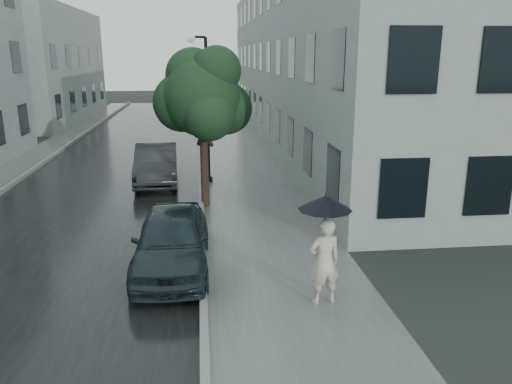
{
  "coord_description": "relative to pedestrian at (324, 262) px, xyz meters",
  "views": [
    {
      "loc": [
        -1.53,
        -9.69,
        4.73
      ],
      "look_at": [
        -0.16,
        2.62,
        1.3
      ],
      "focal_mm": 35.0,
      "sensor_mm": 36.0,
      "label": 1
    }
  ],
  "objects": [
    {
      "name": "building_far_b",
      "position": [
        -14.54,
        31.0,
        3.13
      ],
      "size": [
        7.02,
        18.0,
        8.0
      ],
      "color": "gray",
      "rests_on": "ground"
    },
    {
      "name": "sidewalk_far",
      "position": [
        -10.26,
        13.0,
        -0.87
      ],
      "size": [
        1.7,
        60.0,
        0.01
      ],
      "primitive_type": "cube",
      "color": "#4C5451",
      "rests_on": "ground"
    },
    {
      "name": "car_far",
      "position": [
        -4.01,
        10.22,
        -0.15
      ],
      "size": [
        1.73,
        4.45,
        1.44
      ],
      "primitive_type": "imported",
      "rotation": [
        0.0,
        0.0,
        0.05
      ],
      "color": "#222527",
      "rests_on": "ground"
    },
    {
      "name": "ground",
      "position": [
        -0.76,
        1.0,
        -0.87
      ],
      "size": [
        120.0,
        120.0,
        0.0
      ],
      "primitive_type": "plane",
      "color": "black",
      "rests_on": "ground"
    },
    {
      "name": "kerb_far",
      "position": [
        -9.34,
        13.0,
        -0.8
      ],
      "size": [
        0.15,
        60.0,
        0.15
      ],
      "primitive_type": "cube",
      "color": "slate",
      "rests_on": "ground"
    },
    {
      "name": "asphalt_road",
      "position": [
        -5.84,
        13.0,
        -0.87
      ],
      "size": [
        6.85,
        60.0,
        0.0
      ],
      "primitive_type": "cube",
      "color": "black",
      "rests_on": "ground"
    },
    {
      "name": "lamp_post",
      "position": [
        -2.17,
        9.95,
        2.22
      ],
      "size": [
        0.82,
        0.47,
        5.43
      ],
      "rotation": [
        0.0,
        0.0,
        0.32
      ],
      "color": "black",
      "rests_on": "ground"
    },
    {
      "name": "street_tree",
      "position": [
        -2.21,
        6.9,
        2.61
      ],
      "size": [
        3.1,
        2.81,
        5.0
      ],
      "color": "#332619",
      "rests_on": "ground"
    },
    {
      "name": "car_near",
      "position": [
        -3.02,
        1.98,
        -0.17
      ],
      "size": [
        1.69,
        4.1,
        1.39
      ],
      "primitive_type": "imported",
      "rotation": [
        0.0,
        0.0,
        -0.01
      ],
      "color": "#1A272C",
      "rests_on": "ground"
    },
    {
      "name": "sidewalk",
      "position": [
        -0.51,
        13.0,
        -0.87
      ],
      "size": [
        3.5,
        60.0,
        0.01
      ],
      "primitive_type": "cube",
      "color": "slate",
      "rests_on": "ground"
    },
    {
      "name": "pedestrian",
      "position": [
        0.0,
        0.0,
        0.0
      ],
      "size": [
        0.69,
        0.51,
        1.73
      ],
      "primitive_type": "imported",
      "rotation": [
        0.0,
        0.0,
        3.31
      ],
      "color": "beige",
      "rests_on": "sidewalk"
    },
    {
      "name": "building_near",
      "position": [
        4.71,
        20.5,
        3.63
      ],
      "size": [
        7.02,
        36.0,
        9.0
      ],
      "color": "gray",
      "rests_on": "ground"
    },
    {
      "name": "kerb_near",
      "position": [
        -2.34,
        13.0,
        -0.8
      ],
      "size": [
        0.15,
        60.0,
        0.15
      ],
      "primitive_type": "cube",
      "color": "slate",
      "rests_on": "ground"
    },
    {
      "name": "umbrella",
      "position": [
        -0.02,
        0.02,
        1.18
      ],
      "size": [
        1.04,
        1.04,
        1.31
      ],
      "rotation": [
        0.0,
        0.0,
        0.02
      ],
      "color": "black",
      "rests_on": "ground"
    }
  ]
}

